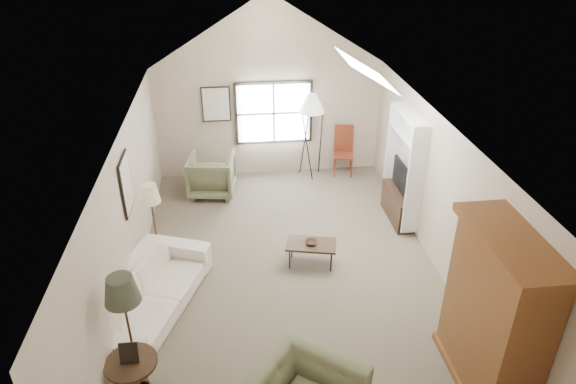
{
  "coord_description": "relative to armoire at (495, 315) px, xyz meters",
  "views": [
    {
      "loc": [
        -0.84,
        -6.77,
        5.35
      ],
      "look_at": [
        0.0,
        0.4,
        1.4
      ],
      "focal_mm": 32.0,
      "sensor_mm": 36.0,
      "label": 1
    }
  ],
  "objects": [
    {
      "name": "room_shell",
      "position": [
        -2.18,
        2.4,
        2.11
      ],
      "size": [
        5.01,
        8.01,
        4.0
      ],
      "color": "#6B614C",
      "rests_on": "ground"
    },
    {
      "name": "window",
      "position": [
        -2.08,
        6.36,
        0.35
      ],
      "size": [
        1.72,
        0.08,
        1.42
      ],
      "primitive_type": "cube",
      "color": "black",
      "rests_on": "room_shell"
    },
    {
      "name": "skylight",
      "position": [
        -0.88,
        3.3,
        2.12
      ],
      "size": [
        0.8,
        1.2,
        0.52
      ],
      "primitive_type": null,
      "color": "white",
      "rests_on": "room_shell"
    },
    {
      "name": "wall_art",
      "position": [
        -4.06,
        4.34,
        0.63
      ],
      "size": [
        1.97,
        3.71,
        0.88
      ],
      "color": "black",
      "rests_on": "room_shell"
    },
    {
      "name": "armoire",
      "position": [
        0.0,
        0.0,
        0.0
      ],
      "size": [
        0.6,
        1.5,
        2.2
      ],
      "primitive_type": "cube",
      "color": "brown",
      "rests_on": "ground"
    },
    {
      "name": "tv_alcove",
      "position": [
        0.16,
        4.0,
        0.05
      ],
      "size": [
        0.32,
        1.3,
        2.1
      ],
      "primitive_type": "cube",
      "color": "white",
      "rests_on": "ground"
    },
    {
      "name": "media_console",
      "position": [
        0.14,
        4.0,
        -0.8
      ],
      "size": [
        0.34,
        1.18,
        0.6
      ],
      "primitive_type": "cube",
      "color": "#382316",
      "rests_on": "ground"
    },
    {
      "name": "tv_panel",
      "position": [
        0.14,
        4.0,
        -0.18
      ],
      "size": [
        0.05,
        0.9,
        0.55
      ],
      "primitive_type": "cube",
      "color": "black",
      "rests_on": "media_console"
    },
    {
      "name": "sofa",
      "position": [
        -4.38,
        1.81,
        -0.73
      ],
      "size": [
        1.82,
        2.73,
        0.74
      ],
      "primitive_type": "imported",
      "rotation": [
        0.0,
        0.0,
        1.21
      ],
      "color": "white",
      "rests_on": "ground"
    },
    {
      "name": "armchair_far",
      "position": [
        -3.5,
        5.49,
        -0.66
      ],
      "size": [
        1.06,
        1.09,
        0.88
      ],
      "primitive_type": "imported",
      "rotation": [
        0.0,
        0.0,
        3.0
      ],
      "color": "#636C4C",
      "rests_on": "ground"
    },
    {
      "name": "coffee_table",
      "position": [
        -1.79,
        2.71,
        -0.89
      ],
      "size": [
        0.92,
        0.65,
        0.43
      ],
      "primitive_type": "cube",
      "rotation": [
        0.0,
        0.0,
        -0.23
      ],
      "color": "#3A2717",
      "rests_on": "ground"
    },
    {
      "name": "bowl",
      "position": [
        -1.79,
        2.71,
        -0.65
      ],
      "size": [
        0.24,
        0.24,
        0.05
      ],
      "primitive_type": "imported",
      "rotation": [
        0.0,
        0.0,
        -0.23
      ],
      "color": "#3A2717",
      "rests_on": "coffee_table"
    },
    {
      "name": "side_table",
      "position": [
        -4.38,
        0.21,
        -0.78
      ],
      "size": [
        0.82,
        0.82,
        0.64
      ],
      "primitive_type": "cylinder",
      "rotation": [
        0.0,
        0.0,
        -0.36
      ],
      "color": "#3C2718",
      "rests_on": "ground"
    },
    {
      "name": "side_chair",
      "position": [
        -0.51,
        6.1,
        -0.54
      ],
      "size": [
        0.51,
        0.51,
        1.12
      ],
      "primitive_type": "cube",
      "rotation": [
        0.0,
        0.0,
        -0.18
      ],
      "color": "brown",
      "rests_on": "ground"
    },
    {
      "name": "tripod_lamp",
      "position": [
        -1.28,
        6.1,
        -0.12
      ],
      "size": [
        0.71,
        0.71,
        1.96
      ],
      "primitive_type": null,
      "rotation": [
        0.0,
        0.0,
        0.3
      ],
      "color": "white",
      "rests_on": "ground"
    },
    {
      "name": "dark_lamp",
      "position": [
        -4.38,
        0.41,
        -0.21
      ],
      "size": [
        0.55,
        0.55,
        1.77
      ],
      "primitive_type": null,
      "rotation": [
        0.0,
        0.0,
        -0.36
      ],
      "color": "#292D20",
      "rests_on": "ground"
    },
    {
      "name": "tan_lamp",
      "position": [
        -4.38,
        3.01,
        -0.3
      ],
      "size": [
        0.41,
        0.41,
        1.59
      ],
      "primitive_type": null,
      "rotation": [
        0.0,
        0.0,
        -0.36
      ],
      "color": "tan",
      "rests_on": "ground"
    }
  ]
}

